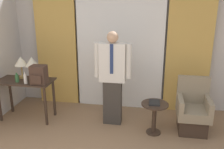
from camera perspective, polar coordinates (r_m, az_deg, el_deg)
wall_back at (r=5.09m, az=2.02°, el=7.47°), size 10.00×0.06×2.70m
curtain_sheer_center at (r=4.97m, az=1.81°, el=6.53°), size 1.73×0.06×2.58m
curtain_drape_left at (r=5.31m, az=-12.60°, el=6.84°), size 0.84×0.06×2.58m
curtain_drape_right at (r=4.97m, az=17.20°, el=5.74°), size 0.84×0.06×2.58m
desk at (r=4.89m, az=-19.12°, el=-2.77°), size 1.02×0.51×0.76m
table_lamp_left at (r=4.91m, az=-20.11°, el=2.71°), size 0.24×0.24×0.41m
table_lamp_right at (r=4.81m, az=-17.87°, el=2.64°), size 0.24×0.24×0.41m
bottle_near_edge at (r=4.78m, az=-20.89°, el=-0.79°), size 0.06×0.06×0.17m
bottle_by_lamp at (r=4.64m, az=-19.19°, el=-0.92°), size 0.06×0.06×0.22m
backpack at (r=4.52m, az=-16.39°, el=-0.10°), size 0.27×0.22×0.33m
person at (r=4.35m, az=0.13°, el=-0.24°), size 0.65×0.21×1.69m
armchair at (r=4.54m, az=17.96°, el=-8.13°), size 0.54×0.58×0.92m
side_table at (r=4.28m, az=9.67°, el=-8.70°), size 0.45×0.45×0.55m
book at (r=4.20m, az=9.68°, el=-6.34°), size 0.18×0.23×0.03m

